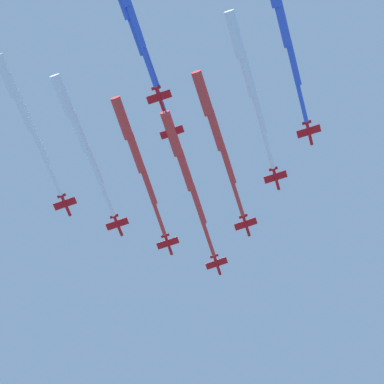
{
  "coord_description": "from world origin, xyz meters",
  "views": [
    {
      "loc": [
        77.61,
        15.11,
        -36.96
      ],
      "look_at": [
        0.0,
        0.0,
        159.69
      ],
      "focal_mm": 55.0,
      "sensor_mm": 36.0,
      "label": 1
    }
  ],
  "objects_px": {
    "jet_starboard_mid": "(247,73)",
    "jet_starboard_inner": "(215,129)",
    "jet_port_mid": "(78,131)",
    "jet_starboard_outer": "(282,23)",
    "jet_lead": "(185,169)",
    "jet_trail_port": "(137,34)",
    "jet_port_outer": "(23,111)",
    "jet_port_inner": "(135,152)"
  },
  "relations": [
    {
      "from": "jet_starboard_mid",
      "to": "jet_starboard_inner",
      "type": "bearing_deg",
      "value": -139.52
    },
    {
      "from": "jet_port_mid",
      "to": "jet_starboard_outer",
      "type": "bearing_deg",
      "value": 73.19
    },
    {
      "from": "jet_lead",
      "to": "jet_port_mid",
      "type": "distance_m",
      "value": 39.5
    },
    {
      "from": "jet_lead",
      "to": "jet_starboard_outer",
      "type": "height_order",
      "value": "jet_lead"
    },
    {
      "from": "jet_starboard_mid",
      "to": "jet_starboard_outer",
      "type": "relative_size",
      "value": 1.03
    },
    {
      "from": "jet_lead",
      "to": "jet_starboard_inner",
      "type": "xyz_separation_m",
      "value": [
        13.04,
        13.35,
        -2.09
      ]
    },
    {
      "from": "jet_lead",
      "to": "jet_trail_port",
      "type": "bearing_deg",
      "value": -7.16
    },
    {
      "from": "jet_starboard_inner",
      "to": "jet_starboard_mid",
      "type": "distance_m",
      "value": 21.5
    },
    {
      "from": "jet_lead",
      "to": "jet_starboard_mid",
      "type": "bearing_deg",
      "value": 42.9
    },
    {
      "from": "jet_port_outer",
      "to": "jet_port_mid",
      "type": "bearing_deg",
      "value": 123.18
    },
    {
      "from": "jet_port_mid",
      "to": "jet_trail_port",
      "type": "relative_size",
      "value": 1.06
    },
    {
      "from": "jet_starboard_mid",
      "to": "jet_trail_port",
      "type": "distance_m",
      "value": 38.84
    },
    {
      "from": "jet_starboard_mid",
      "to": "jet_port_outer",
      "type": "height_order",
      "value": "jet_starboard_mid"
    },
    {
      "from": "jet_starboard_inner",
      "to": "jet_port_mid",
      "type": "height_order",
      "value": "jet_port_mid"
    },
    {
      "from": "jet_port_inner",
      "to": "jet_starboard_inner",
      "type": "relative_size",
      "value": 0.99
    },
    {
      "from": "jet_port_inner",
      "to": "jet_trail_port",
      "type": "xyz_separation_m",
      "value": [
        39.74,
        9.78,
        -0.77
      ]
    },
    {
      "from": "jet_trail_port",
      "to": "jet_starboard_mid",
      "type": "bearing_deg",
      "value": 120.7
    },
    {
      "from": "jet_port_inner",
      "to": "jet_starboard_mid",
      "type": "relative_size",
      "value": 0.97
    },
    {
      "from": "jet_lead",
      "to": "jet_starboard_inner",
      "type": "height_order",
      "value": "jet_lead"
    },
    {
      "from": "jet_starboard_mid",
      "to": "jet_starboard_outer",
      "type": "xyz_separation_m",
      "value": [
        14.17,
        13.72,
        -1.75
      ]
    },
    {
      "from": "jet_lead",
      "to": "jet_trail_port",
      "type": "relative_size",
      "value": 1.13
    },
    {
      "from": "jet_port_mid",
      "to": "jet_starboard_outer",
      "type": "xyz_separation_m",
      "value": [
        22.49,
        74.41,
        -0.8
      ]
    },
    {
      "from": "jet_starboard_inner",
      "to": "jet_trail_port",
      "type": "relative_size",
      "value": 1.07
    },
    {
      "from": "jet_port_mid",
      "to": "jet_port_outer",
      "type": "relative_size",
      "value": 1.03
    },
    {
      "from": "jet_port_mid",
      "to": "jet_starboard_outer",
      "type": "relative_size",
      "value": 0.99
    },
    {
      "from": "jet_starboard_inner",
      "to": "jet_starboard_mid",
      "type": "bearing_deg",
      "value": 40.48
    },
    {
      "from": "jet_starboard_inner",
      "to": "jet_trail_port",
      "type": "bearing_deg",
      "value": -28.41
    },
    {
      "from": "jet_port_outer",
      "to": "jet_starboard_mid",
      "type": "bearing_deg",
      "value": 91.8
    },
    {
      "from": "jet_starboard_inner",
      "to": "jet_lead",
      "type": "bearing_deg",
      "value": -134.34
    },
    {
      "from": "jet_port_outer",
      "to": "jet_trail_port",
      "type": "bearing_deg",
      "value": 68.29
    },
    {
      "from": "jet_lead",
      "to": "jet_port_inner",
      "type": "xyz_separation_m",
      "value": [
        9.39,
        -15.95,
        0.37
      ]
    },
    {
      "from": "jet_lead",
      "to": "jet_port_mid",
      "type": "xyz_separation_m",
      "value": [
        20.98,
        -33.46,
        -0.65
      ]
    },
    {
      "from": "jet_port_inner",
      "to": "jet_trail_port",
      "type": "relative_size",
      "value": 1.06
    },
    {
      "from": "jet_trail_port",
      "to": "jet_port_inner",
      "type": "bearing_deg",
      "value": -166.17
    },
    {
      "from": "jet_starboard_outer",
      "to": "jet_trail_port",
      "type": "bearing_deg",
      "value": -83.15
    },
    {
      "from": "jet_port_outer",
      "to": "jet_starboard_outer",
      "type": "bearing_deg",
      "value": 82.63
    },
    {
      "from": "jet_port_mid",
      "to": "jet_port_outer",
      "type": "distance_m",
      "value": 19.64
    },
    {
      "from": "jet_port_outer",
      "to": "jet_starboard_outer",
      "type": "relative_size",
      "value": 0.96
    },
    {
      "from": "jet_port_inner",
      "to": "jet_port_outer",
      "type": "relative_size",
      "value": 1.03
    },
    {
      "from": "jet_starboard_mid",
      "to": "jet_port_outer",
      "type": "relative_size",
      "value": 1.06
    },
    {
      "from": "jet_starboard_outer",
      "to": "jet_trail_port",
      "type": "height_order",
      "value": "jet_trail_port"
    },
    {
      "from": "jet_port_mid",
      "to": "jet_starboard_inner",
      "type": "bearing_deg",
      "value": 99.62
    }
  ]
}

